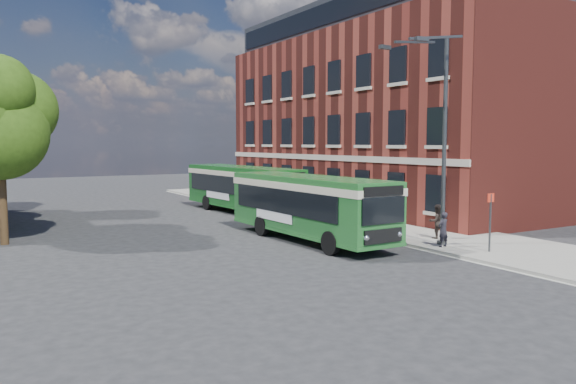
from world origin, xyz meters
TOP-DOWN VIEW (x-y plane):
  - ground at (0.00, 0.00)m, footprint 120.00×120.00m
  - pavement at (7.00, 8.00)m, footprint 6.00×48.00m
  - kerb_line at (3.95, 8.00)m, footprint 0.12×48.00m
  - brick_office at (14.00, 12.00)m, footprint 12.10×26.00m
  - street_lamp at (4.84, -2.00)m, footprint 2.96×2.38m
  - bus_stop_sign at (5.60, -4.20)m, footprint 0.35×0.08m
  - bus_front at (1.08, 2.40)m, footprint 2.90×10.54m
  - bus_rear at (3.00, 13.46)m, footprint 3.22×11.54m
  - pedestrian_a at (4.74, -2.49)m, footprint 0.58×0.42m
  - pedestrian_b at (6.08, -0.79)m, footprint 0.89×0.77m
  - tree_left at (-11.19, 8.41)m, footprint 4.93×4.69m

SIDE VIEW (x-z plane):
  - ground at x=0.00m, z-range 0.00..0.00m
  - kerb_line at x=3.95m, z-range 0.00..0.01m
  - pavement at x=7.00m, z-range 0.00..0.15m
  - pedestrian_a at x=4.74m, z-range 0.15..1.64m
  - pedestrian_b at x=6.08m, z-range 0.15..1.73m
  - bus_stop_sign at x=5.60m, z-range 0.25..2.77m
  - bus_front at x=1.08m, z-range 0.32..3.34m
  - bus_rear at x=3.00m, z-range 0.32..3.34m
  - street_lamp at x=4.84m, z-range 0.29..9.29m
  - tree_left at x=-11.19m, z-range 1.49..9.81m
  - brick_office at x=14.00m, z-range -0.13..14.07m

